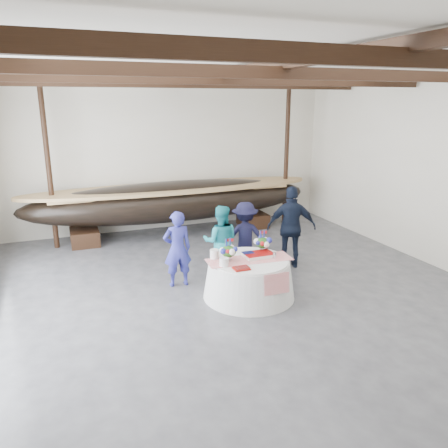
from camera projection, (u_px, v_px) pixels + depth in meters
name	position (u px, v px, depth m)	size (l,w,h in m)	color
floor	(252.00, 305.00, 8.55)	(10.00, 12.00, 0.01)	#3D3D42
wall_back	(171.00, 155.00, 13.32)	(10.00, 0.02, 4.50)	silver
ceiling	(256.00, 61.00, 7.33)	(10.00, 12.00, 0.01)	white
pavilion_structure	(236.00, 92.00, 8.24)	(9.80, 11.76, 4.50)	black
longboat_display	(174.00, 201.00, 12.78)	(8.57, 1.71, 1.61)	black
banquet_table	(249.00, 278.00, 8.82)	(1.85, 1.85, 0.80)	silver
tabletop_items	(246.00, 250.00, 8.79)	(1.75, 1.00, 0.40)	red
guest_woman_blue	(177.00, 249.00, 9.25)	(0.60, 0.39, 1.65)	navy
guest_woman_teal	(221.00, 241.00, 9.76)	(0.80, 0.62, 1.64)	teal
guest_man_left	(245.00, 237.00, 10.11)	(1.06, 0.61, 1.63)	black
guest_man_right	(291.00, 227.00, 10.28)	(1.15, 0.48, 1.96)	black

